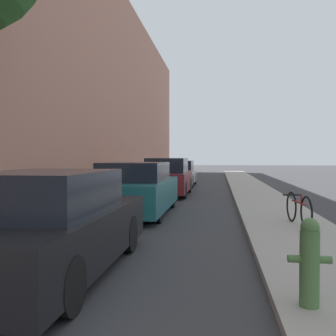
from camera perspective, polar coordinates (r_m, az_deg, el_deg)
ground_plane at (r=15.67m, az=2.48°, el=-4.30°), size 120.00×120.00×0.00m
sidewalk_left at (r=16.17m, az=-7.83°, el=-3.91°), size 2.00×52.00×0.12m
sidewalk_right at (r=15.69m, az=13.12°, el=-4.11°), size 2.00×52.00×0.12m
building_facade_left at (r=16.92m, az=-12.47°, el=14.40°), size 0.70×52.00×10.74m
parked_car_black at (r=5.66m, az=-16.62°, el=-8.10°), size 1.70×4.37×1.43m
parked_car_teal at (r=11.14m, az=-4.63°, el=-3.12°), size 1.85×4.63×1.47m
parked_car_maroon at (r=16.48m, az=-0.04°, el=-1.44°), size 1.77×4.30×1.57m
parked_car_silver at (r=21.76m, az=1.56°, el=-0.86°), size 1.77×4.13×1.40m
fire_hydrant at (r=4.29m, az=19.85°, el=-12.57°), size 0.42×0.20×0.89m
bicycle at (r=9.12m, az=18.39°, el=-5.66°), size 0.44×1.70×0.70m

